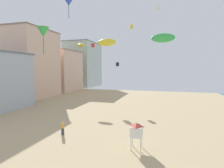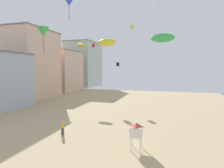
{
  "view_description": "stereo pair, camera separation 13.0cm",
  "coord_description": "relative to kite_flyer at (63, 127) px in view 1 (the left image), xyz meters",
  "views": [
    {
      "loc": [
        9.47,
        -5.15,
        7.54
      ],
      "look_at": [
        2.59,
        18.27,
        5.61
      ],
      "focal_mm": 29.15,
      "sensor_mm": 36.0,
      "label": 1
    },
    {
      "loc": [
        9.59,
        -5.12,
        7.54
      ],
      "look_at": [
        2.59,
        18.27,
        5.61
      ],
      "focal_mm": 29.15,
      "sensor_mm": 36.0,
      "label": 2
    }
  ],
  "objects": [
    {
      "name": "boardwalk_hotel_mid",
      "position": [
        -24.33,
        23.13,
        8.19
      ],
      "size": [
        11.23,
        13.99,
        18.21
      ],
      "color": "beige",
      "rests_on": "ground"
    },
    {
      "name": "kite_red_box",
      "position": [
        -7.01,
        26.52,
        12.92
      ],
      "size": [
        0.63,
        0.63,
        0.99
      ],
      "color": "red"
    },
    {
      "name": "kite_white_box",
      "position": [
        9.94,
        10.3,
        15.66
      ],
      "size": [
        0.57,
        0.57,
        0.89
      ],
      "color": "white"
    },
    {
      "name": "boardwalk_hotel_distant",
      "position": [
        -24.33,
        57.24,
        8.84
      ],
      "size": [
        11.59,
        17.59,
        19.51
      ],
      "color": "#B7C6B2",
      "rests_on": "ground"
    },
    {
      "name": "kite_green_parafoil",
      "position": [
        10.99,
        -0.76,
        9.48
      ],
      "size": [
        2.11,
        0.58,
        0.82
      ],
      "color": "green"
    },
    {
      "name": "kite_blue_delta",
      "position": [
        -8.11,
        16.27,
        20.37
      ],
      "size": [
        1.72,
        1.72,
        3.92
      ],
      "color": "blue"
    },
    {
      "name": "kite_flyer",
      "position": [
        0.0,
        0.0,
        0.0
      ],
      "size": [
        0.34,
        0.34,
        1.64
      ],
      "rotation": [
        0.0,
        0.0,
        2.65
      ],
      "color": "#383D4C",
      "rests_on": "ground"
    },
    {
      "name": "kite_yellow_parafoil_2",
      "position": [
        3.87,
        4.71,
        10.15
      ],
      "size": [
        2.45,
        0.68,
        0.95
      ],
      "color": "yellow"
    },
    {
      "name": "kite_green_delta",
      "position": [
        -5.0,
        3.66,
        11.78
      ],
      "size": [
        1.63,
        1.63,
        3.7
      ],
      "color": "green"
    },
    {
      "name": "kite_yellow_parafoil",
      "position": [
        -9.95,
        25.21,
        12.94
      ],
      "size": [
        2.24,
        0.62,
        0.87
      ],
      "color": "yellow"
    },
    {
      "name": "lifeguard_stand",
      "position": [
        8.76,
        -1.31,
        0.92
      ],
      "size": [
        1.1,
        1.1,
        2.55
      ],
      "rotation": [
        0.0,
        0.0,
        -0.26
      ],
      "color": "white",
      "rests_on": "ground"
    },
    {
      "name": "kite_yellow_box",
      "position": [
        4.67,
        18.15,
        15.06
      ],
      "size": [
        0.5,
        0.5,
        0.78
      ],
      "color": "yellow"
    },
    {
      "name": "kite_black_box",
      "position": [
        1.2,
        20.45,
        7.79
      ],
      "size": [
        0.54,
        0.54,
        0.85
      ],
      "color": "black"
    },
    {
      "name": "boardwalk_hotel_far",
      "position": [
        -24.33,
        39.09,
        6.16
      ],
      "size": [
        10.51,
        13.73,
        14.15
      ],
      "color": "beige",
      "rests_on": "ground"
    }
  ]
}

